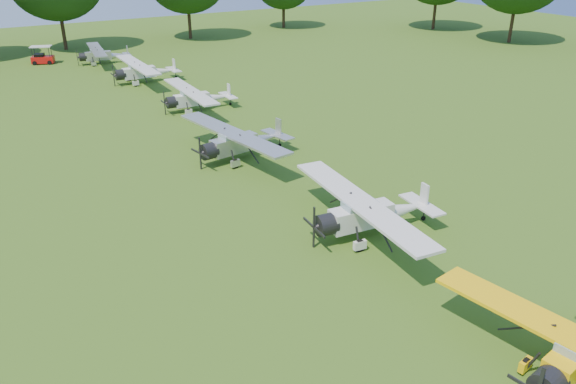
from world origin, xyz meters
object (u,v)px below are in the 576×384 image
aircraft_5 (197,97)px  aircraft_7 (102,54)px  aircraft_3 (370,211)px  aircraft_6 (144,70)px  golf_cart (42,58)px  aircraft_4 (240,140)px

aircraft_5 → aircraft_7: 22.31m
aircraft_3 → aircraft_7: size_ratio=1.15×
aircraft_3 → aircraft_6: bearing=95.2°
aircraft_3 → golf_cart: 49.88m
aircraft_6 → golf_cart: aircraft_6 is taller
aircraft_3 → golf_cart: (-6.55, 49.45, -0.57)m
aircraft_3 → aircraft_7: (-0.79, 46.04, -0.16)m
aircraft_5 → aircraft_6: aircraft_6 is taller
aircraft_4 → aircraft_5: bearing=72.4°
aircraft_4 → aircraft_5: size_ratio=1.11×
aircraft_3 → aircraft_6: aircraft_3 is taller
aircraft_3 → aircraft_6: (0.45, 35.25, -0.03)m
aircraft_6 → aircraft_7: 10.86m
aircraft_5 → aircraft_7: aircraft_5 is taller
aircraft_4 → golf_cart: 37.65m
aircraft_6 → golf_cart: size_ratio=3.94×
aircraft_4 → aircraft_6: aircraft_4 is taller
aircraft_3 → golf_cart: bearing=103.5°
aircraft_6 → golf_cart: bearing=117.0°
aircraft_3 → aircraft_4: (-0.73, 12.25, -0.01)m
aircraft_4 → aircraft_6: 23.02m
aircraft_6 → golf_cart: 15.84m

